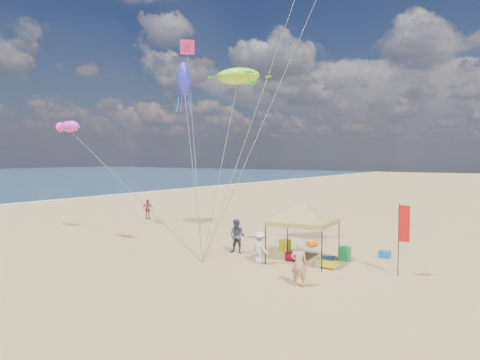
# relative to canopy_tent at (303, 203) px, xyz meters

# --- Properties ---
(ground) EXTENTS (280.00, 280.00, 0.00)m
(ground) POSITION_rel_canopy_tent_xyz_m (-3.38, -3.64, -2.92)
(ground) COLOR tan
(ground) RESTS_ON ground
(canopy_tent) EXTENTS (5.66, 5.66, 3.51)m
(canopy_tent) POSITION_rel_canopy_tent_xyz_m (0.00, 0.00, 0.00)
(canopy_tent) COLOR black
(canopy_tent) RESTS_ON ground
(feather_flag) EXTENTS (0.49, 0.04, 3.18)m
(feather_flag) POSITION_rel_canopy_tent_xyz_m (4.77, 0.00, -0.80)
(feather_flag) COLOR black
(feather_flag) RESTS_ON ground
(cooler_red) EXTENTS (0.54, 0.38, 0.38)m
(cooler_red) POSITION_rel_canopy_tent_xyz_m (-0.60, -0.13, -2.73)
(cooler_red) COLOR red
(cooler_red) RESTS_ON ground
(cooler_blue) EXTENTS (0.54, 0.38, 0.38)m
(cooler_blue) POSITION_rel_canopy_tent_xyz_m (3.13, 3.08, -2.73)
(cooler_blue) COLOR #1658B3
(cooler_blue) RESTS_ON ground
(bag_navy) EXTENTS (0.69, 0.54, 0.36)m
(bag_navy) POSITION_rel_canopy_tent_xyz_m (1.15, 0.45, -2.74)
(bag_navy) COLOR #0C1936
(bag_navy) RESTS_ON ground
(bag_orange) EXTENTS (0.54, 0.69, 0.36)m
(bag_orange) POSITION_rel_canopy_tent_xyz_m (-1.18, 3.51, -2.74)
(bag_orange) COLOR orange
(bag_orange) RESTS_ON ground
(chair_green) EXTENTS (0.50, 0.50, 0.70)m
(chair_green) POSITION_rel_canopy_tent_xyz_m (1.63, 1.36, -2.57)
(chair_green) COLOR #167935
(chair_green) RESTS_ON ground
(chair_yellow) EXTENTS (0.50, 0.50, 0.70)m
(chair_yellow) POSITION_rel_canopy_tent_xyz_m (-1.82, 1.45, -2.57)
(chair_yellow) COLOR gold
(chair_yellow) RESTS_ON ground
(crate_grey) EXTENTS (0.34, 0.30, 0.28)m
(crate_grey) POSITION_rel_canopy_tent_xyz_m (1.11, -0.68, -2.78)
(crate_grey) COLOR gray
(crate_grey) RESTS_ON ground
(beach_cart) EXTENTS (0.90, 0.50, 0.24)m
(beach_cart) POSITION_rel_canopy_tent_xyz_m (1.52, -0.53, -2.72)
(beach_cart) COLOR yellow
(beach_cart) RESTS_ON ground
(person_near_a) EXTENTS (0.77, 0.62, 1.82)m
(person_near_a) POSITION_rel_canopy_tent_xyz_m (1.74, -3.86, -2.01)
(person_near_a) COLOR tan
(person_near_a) RESTS_ON ground
(person_near_b) EXTENTS (1.04, 0.89, 1.86)m
(person_near_b) POSITION_rel_canopy_tent_xyz_m (-3.79, -0.32, -1.99)
(person_near_b) COLOR #3B3E50
(person_near_b) RESTS_ON ground
(person_near_c) EXTENTS (1.14, 0.84, 1.58)m
(person_near_c) POSITION_rel_canopy_tent_xyz_m (-1.53, -1.60, -2.13)
(person_near_c) COLOR silver
(person_near_c) RESTS_ON ground
(person_far_a) EXTENTS (0.69, 1.06, 1.67)m
(person_far_a) POSITION_rel_canopy_tent_xyz_m (-17.60, 6.19, -2.09)
(person_far_a) COLOR #993A42
(person_far_a) RESTS_ON ground
(turtle_kite) EXTENTS (3.15, 2.68, 0.94)m
(turtle_kite) POSITION_rel_canopy_tent_xyz_m (-5.95, 2.86, 7.27)
(turtle_kite) COLOR #9DFF25
(turtle_kite) RESTS_ON ground
(fish_kite) EXTENTS (1.73, 1.06, 0.72)m
(fish_kite) POSITION_rel_canopy_tent_xyz_m (-14.77, -2.92, 4.21)
(fish_kite) COLOR #FF32D1
(fish_kite) RESTS_ON ground
(squid_kite) EXTENTS (1.05, 1.05, 2.26)m
(squid_kite) POSITION_rel_canopy_tent_xyz_m (-8.46, 0.67, 6.95)
(squid_kite) COLOR #2E28AC
(squid_kite) RESTS_ON ground
(stunt_kite_pink) EXTENTS (1.21, 1.14, 1.05)m
(stunt_kite_pink) POSITION_rel_canopy_tent_xyz_m (-13.83, 7.07, 11.01)
(stunt_kite_pink) COLOR #E52B86
(stunt_kite_pink) RESTS_ON ground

